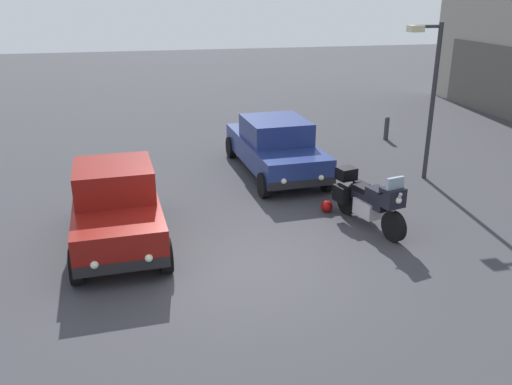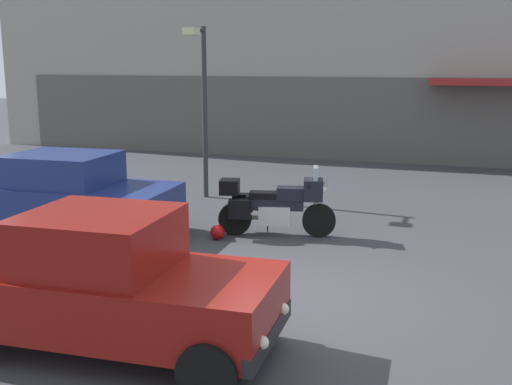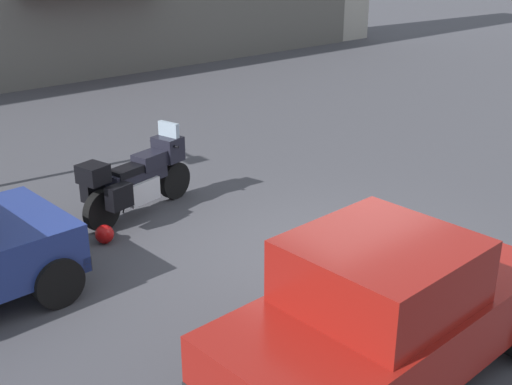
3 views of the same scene
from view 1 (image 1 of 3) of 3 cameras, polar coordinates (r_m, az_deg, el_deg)
The scene contains 7 objects.
ground_plane at distance 10.16m, azimuth -1.60°, elevation -7.96°, with size 80.00×80.00×0.00m, color #38383D.
motorcycle at distance 11.90m, azimuth 11.87°, elevation -0.70°, with size 2.23×1.03×1.36m.
helmet at distance 12.66m, azimuth 7.51°, elevation -1.45°, with size 0.28×0.28×0.28m, color #990C0C.
car_hatchback_near at distance 11.15m, azimuth -14.58°, elevation -1.37°, with size 3.94×1.95×1.64m.
car_sedan_far at distance 15.11m, azimuth 2.03°, elevation 4.95°, with size 4.64×2.10×1.56m.
streetlamp_curbside at distance 14.92m, azimuth 17.85°, elevation 10.77°, with size 0.28×0.94×4.12m.
bollard_curbside at distance 19.25m, azimuth 13.67°, elevation 6.72°, with size 0.16×0.16×0.81m.
Camera 1 is at (8.76, -1.72, 4.85)m, focal length 37.75 mm.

